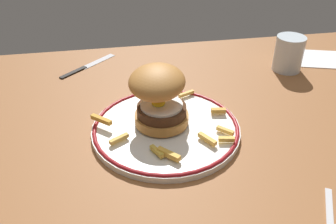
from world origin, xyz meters
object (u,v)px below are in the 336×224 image
Objects in this scene: dinner_plate at (168,128)px; burger at (159,96)px; knife at (84,67)px; napkin at (318,58)px; water_glass at (288,56)px.

dinner_plate is 2.00× the size of burger.
knife is at bearing 118.15° from dinner_plate.
knife reaches higher than napkin.
burger is 1.14× the size of napkin.
water_glass is at bearing 28.34° from burger.
knife is (-15.31, 29.25, -6.94)cm from burger.
water_glass reaches higher than napkin.
dinner_plate is 2.27× the size of napkin.
dinner_plate reaches higher than knife.
knife is (-51.41, 9.78, -3.62)cm from water_glass.
burger is 1.63× the size of water_glass.
napkin is at bearing 20.80° from water_glass.
water_glass is at bearing -10.77° from knife.
dinner_plate is 6.81cm from burger.
napkin is at bearing -4.97° from knife.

